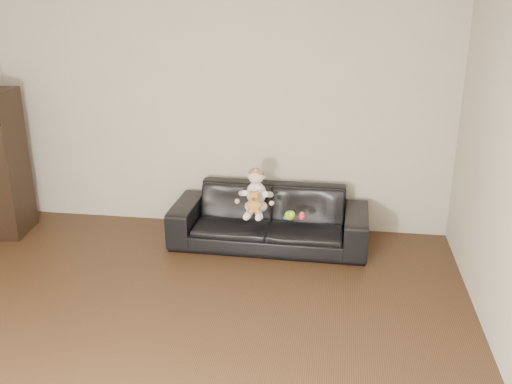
% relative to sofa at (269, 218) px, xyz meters
% --- Properties ---
extents(floor, '(5.50, 5.50, 0.00)m').
position_rel_sofa_xyz_m(floor, '(-0.61, -2.25, -0.30)').
color(floor, '#3C2615').
rests_on(floor, ground).
extents(wall_back, '(5.00, 0.00, 5.00)m').
position_rel_sofa_xyz_m(wall_back, '(-0.61, 0.50, 1.00)').
color(wall_back, '#B4AB97').
rests_on(wall_back, ground).
extents(sofa, '(2.05, 0.83, 0.59)m').
position_rel_sofa_xyz_m(sofa, '(0.00, 0.00, 0.00)').
color(sofa, black).
rests_on(sofa, floor).
extents(cabinet, '(0.45, 0.58, 1.58)m').
position_rel_sofa_xyz_m(cabinet, '(-2.89, -0.11, 0.49)').
color(cabinet, black).
rests_on(cabinet, floor).
extents(baby, '(0.32, 0.40, 0.47)m').
position_rel_sofa_xyz_m(baby, '(-0.13, -0.11, 0.30)').
color(baby, silver).
rests_on(baby, sofa).
extents(teddy_bear, '(0.14, 0.14, 0.23)m').
position_rel_sofa_xyz_m(teddy_bear, '(-0.12, -0.25, 0.26)').
color(teddy_bear, '#C47D38').
rests_on(teddy_bear, sofa).
extents(toy_green, '(0.14, 0.15, 0.09)m').
position_rel_sofa_xyz_m(toy_green, '(0.24, -0.25, 0.14)').
color(toy_green, '#8BD519').
rests_on(toy_green, sofa).
extents(toy_rattle, '(0.10, 0.10, 0.07)m').
position_rel_sofa_xyz_m(toy_rattle, '(0.36, -0.24, 0.13)').
color(toy_rattle, '#DF1A46').
rests_on(toy_rattle, sofa).
extents(toy_blue_disc, '(0.11, 0.11, 0.01)m').
position_rel_sofa_xyz_m(toy_blue_disc, '(0.21, -0.21, 0.10)').
color(toy_blue_disc, blue).
rests_on(toy_blue_disc, sofa).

